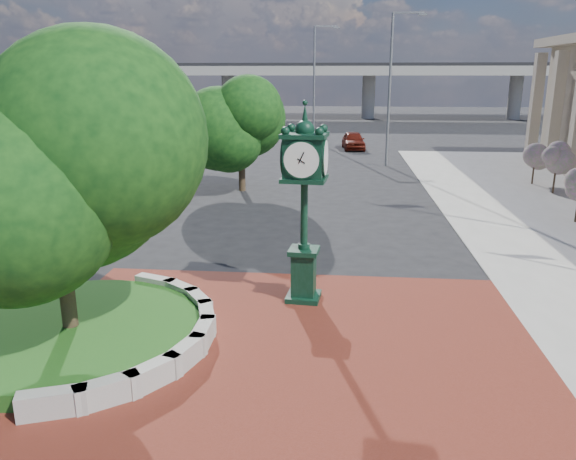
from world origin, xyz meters
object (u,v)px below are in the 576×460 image
(post_clock, at_px, (304,197))
(street_lamp_near, at_px, (394,78))
(street_lamp_far, at_px, (317,75))
(parked_car, at_px, (353,140))

(post_clock, xyz_separation_m, street_lamp_near, (4.32, 24.23, 2.87))
(post_clock, xyz_separation_m, street_lamp_far, (-1.40, 38.65, 3.07))
(post_clock, distance_m, street_lamp_near, 24.78)
(street_lamp_near, height_order, street_lamp_far, street_lamp_far)
(post_clock, distance_m, street_lamp_far, 38.79)
(post_clock, relative_size, street_lamp_far, 0.53)
(parked_car, distance_m, street_lamp_far, 8.45)
(parked_car, height_order, street_lamp_far, street_lamp_far)
(street_lamp_near, bearing_deg, street_lamp_far, 111.65)
(post_clock, height_order, parked_car, post_clock)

